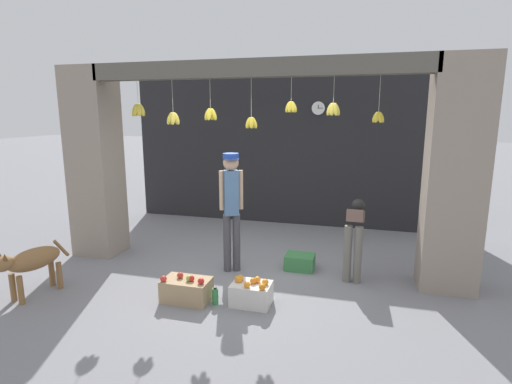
# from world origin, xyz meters

# --- Properties ---
(ground_plane) EXTENTS (60.00, 60.00, 0.00)m
(ground_plane) POSITION_xyz_m (0.00, 0.00, 0.00)
(ground_plane) COLOR gray
(shop_back_wall) EXTENTS (6.62, 0.12, 3.01)m
(shop_back_wall) POSITION_xyz_m (0.00, 2.91, 1.51)
(shop_back_wall) COLOR #232326
(shop_back_wall) RESTS_ON ground_plane
(shop_pillar_left) EXTENTS (0.70, 0.60, 3.01)m
(shop_pillar_left) POSITION_xyz_m (-2.66, 0.30, 1.51)
(shop_pillar_left) COLOR gray
(shop_pillar_left) RESTS_ON ground_plane
(shop_pillar_right) EXTENTS (0.70, 0.60, 3.01)m
(shop_pillar_right) POSITION_xyz_m (2.66, 0.30, 1.51)
(shop_pillar_right) COLOR gray
(shop_pillar_right) RESTS_ON ground_plane
(storefront_awning) EXTENTS (4.72, 0.26, 0.93)m
(storefront_awning) POSITION_xyz_m (-0.03, 0.12, 2.83)
(storefront_awning) COLOR #5B564C
(dog) EXTENTS (0.44, 0.98, 0.68)m
(dog) POSITION_xyz_m (-2.46, -1.36, 0.46)
(dog) COLOR olive
(dog) RESTS_ON ground_plane
(shopkeeper) EXTENTS (0.32, 0.32, 1.75)m
(shopkeeper) POSITION_xyz_m (-0.28, 0.10, 1.05)
(shopkeeper) COLOR #424247
(shopkeeper) RESTS_ON ground_plane
(worker_stooping) EXTENTS (0.27, 0.80, 1.05)m
(worker_stooping) POSITION_xyz_m (1.46, 0.37, 0.69)
(worker_stooping) COLOR #6B665B
(worker_stooping) RESTS_ON ground_plane
(fruit_crate_oranges) EXTENTS (0.48, 0.35, 0.34)m
(fruit_crate_oranges) POSITION_xyz_m (0.29, -0.85, 0.15)
(fruit_crate_oranges) COLOR silver
(fruit_crate_oranges) RESTS_ON ground_plane
(fruit_crate_apples) EXTENTS (0.59, 0.37, 0.35)m
(fruit_crate_apples) POSITION_xyz_m (-0.52, -0.96, 0.15)
(fruit_crate_apples) COLOR tan
(fruit_crate_apples) RESTS_ON ground_plane
(produce_box_green) EXTENTS (0.43, 0.34, 0.22)m
(produce_box_green) POSITION_xyz_m (0.68, 0.42, 0.11)
(produce_box_green) COLOR #387A42
(produce_box_green) RESTS_ON ground_plane
(water_bottle) EXTENTS (0.07, 0.07, 0.22)m
(water_bottle) POSITION_xyz_m (-0.14, -0.97, 0.10)
(water_bottle) COLOR #38934C
(water_bottle) RESTS_ON ground_plane
(wall_clock) EXTENTS (0.27, 0.03, 0.27)m
(wall_clock) POSITION_xyz_m (0.62, 2.83, 2.39)
(wall_clock) COLOR black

